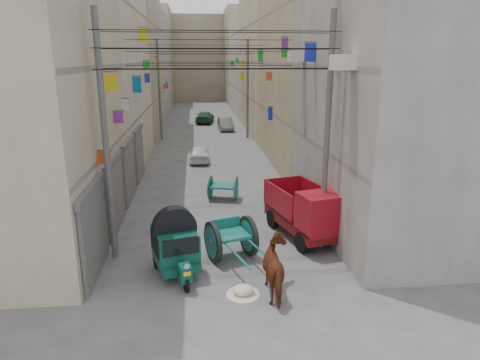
{
  "coord_description": "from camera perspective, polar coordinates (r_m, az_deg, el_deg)",
  "views": [
    {
      "loc": [
        -0.74,
        -7.71,
        6.51
      ],
      "look_at": [
        0.74,
        6.5,
        2.44
      ],
      "focal_mm": 32.0,
      "sensor_mm": 36.0,
      "label": 1
    }
  ],
  "objects": [
    {
      "name": "signboards",
      "position": [
        29.54,
        -4.55,
        9.88
      ],
      "size": [
        8.22,
        40.52,
        5.67
      ],
      "color": "#F8AC1D",
      "rests_on": "ground"
    },
    {
      "name": "mini_truck",
      "position": [
        15.86,
        9.27,
        -4.66
      ],
      "size": [
        2.53,
        3.98,
        2.07
      ],
      "rotation": [
        0.0,
        0.0,
        0.26
      ],
      "color": "black",
      "rests_on": "ground"
    },
    {
      "name": "building_row_right",
      "position": [
        42.74,
        6.1,
        15.76
      ],
      "size": [
        8.0,
        62.0,
        14.0
      ],
      "color": "#A29B97",
      "rests_on": "ground"
    },
    {
      "name": "end_cap_building",
      "position": [
        73.72,
        -5.56,
        15.83
      ],
      "size": [
        22.0,
        10.0,
        13.0
      ],
      "primitive_type": "cube",
      "color": "#ACA587",
      "rests_on": "ground"
    },
    {
      "name": "distant_car_white",
      "position": [
        28.05,
        -5.44,
        3.55
      ],
      "size": [
        1.33,
        3.19,
        1.08
      ],
      "primitive_type": "imported",
      "rotation": [
        0.0,
        0.0,
        3.12
      ],
      "color": "silver",
      "rests_on": "ground"
    },
    {
      "name": "building_row_left",
      "position": [
        42.46,
        -16.35,
        15.23
      ],
      "size": [
        8.0,
        62.0,
        14.0
      ],
      "color": "#BAAF8D",
      "rests_on": "ground"
    },
    {
      "name": "distant_car_grey",
      "position": [
        40.53,
        -1.96,
        7.48
      ],
      "size": [
        1.36,
        3.54,
        1.15
      ],
      "primitive_type": "imported",
      "rotation": [
        0.0,
        0.0,
        0.04
      ],
      "color": "#535855",
      "rests_on": "ground"
    },
    {
      "name": "second_cart",
      "position": [
        20.31,
        -2.27,
        -0.97
      ],
      "size": [
        1.55,
        1.44,
        1.16
      ],
      "rotation": [
        0.0,
        0.0,
        -0.25
      ],
      "color": "#156057",
      "rests_on": "ground"
    },
    {
      "name": "horse",
      "position": [
        12.34,
        5.19,
        -11.7
      ],
      "size": [
        0.96,
        1.95,
        1.61
      ],
      "primitive_type": "imported",
      "rotation": [
        0.0,
        0.0,
        3.19
      ],
      "color": "maroon",
      "rests_on": "ground"
    },
    {
      "name": "overhead_cables",
      "position": [
        22.13,
        -4.19,
        16.53
      ],
      "size": [
        7.4,
        22.52,
        1.12
      ],
      "color": "black",
      "rests_on": "ground"
    },
    {
      "name": "shutters_left",
      "position": [
        19.04,
        -15.32,
        0.05
      ],
      "size": [
        0.18,
        14.4,
        2.88
      ],
      "color": "#505055",
      "rests_on": "ground"
    },
    {
      "name": "feed_sack",
      "position": [
        12.59,
        0.41,
        -14.43
      ],
      "size": [
        0.6,
        0.48,
        0.3
      ],
      "primitive_type": "ellipsoid",
      "color": "beige",
      "rests_on": "ground"
    },
    {
      "name": "auto_rickshaw",
      "position": [
        13.51,
        -8.63,
        -8.44
      ],
      "size": [
        1.77,
        2.46,
        1.67
      ],
      "rotation": [
        0.0,
        0.0,
        0.27
      ],
      "color": "black",
      "rests_on": "ground"
    },
    {
      "name": "utility_poles",
      "position": [
        24.85,
        -4.26,
        10.07
      ],
      "size": [
        7.4,
        22.2,
        8.0
      ],
      "color": "#525154",
      "rests_on": "ground"
    },
    {
      "name": "ac_units",
      "position": [
        16.02,
        10.56,
        18.96
      ],
      "size": [
        0.7,
        6.55,
        3.35
      ],
      "color": "beige",
      "rests_on": "ground"
    },
    {
      "name": "distant_car_green",
      "position": [
        45.32,
        -4.71,
        8.36
      ],
      "size": [
        2.21,
        4.28,
        1.19
      ],
      "primitive_type": "imported",
      "rotation": [
        0.0,
        0.0,
        3.0
      ],
      "color": "#1A4D2D",
      "rests_on": "ground"
    },
    {
      "name": "tonga_cart",
      "position": [
        14.43,
        -1.2,
        -7.75
      ],
      "size": [
        2.04,
        3.28,
        1.39
      ],
      "rotation": [
        0.0,
        0.0,
        0.31
      ],
      "color": "black",
      "rests_on": "ground"
    }
  ]
}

